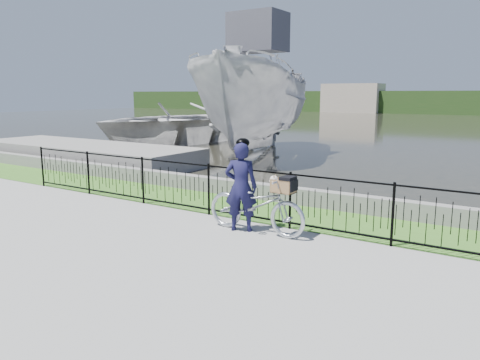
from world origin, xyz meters
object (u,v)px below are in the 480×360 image
Objects in this scene: bicycle_rig at (256,204)px; boat_near at (257,105)px; dock at (85,153)px; boat_far at (177,122)px; cyclist at (241,186)px.

boat_near is (-5.93, 9.91, 1.61)m from bicycle_rig.
boat_far is at bearing 103.96° from dock.
boat_far reaches higher than dock.
cyclist is (-0.32, -0.05, 0.34)m from bicycle_rig.
boat_near is at bearing 120.91° from bicycle_rig.
boat_near reaches higher than bicycle_rig.
boat_far is (-1.95, 7.84, 0.74)m from dock.
bicycle_rig is 17.57m from boat_far.
bicycle_rig is 0.19× the size of boat_far.
boat_near is at bearing 119.40° from cyclist.
bicycle_rig is at bearing -22.94° from dock.
bicycle_rig is 1.16× the size of cyclist.
bicycle_rig reaches higher than dock.
dock is 11.22m from cyclist.
dock is 8.12m from boat_far.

